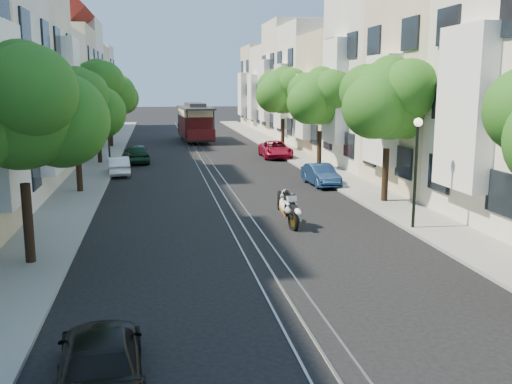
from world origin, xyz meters
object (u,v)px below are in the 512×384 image
tree_e_b (390,101)px  tree_w_d (110,95)px  tree_e_c (321,98)px  parked_car_e_far (276,149)px  tree_w_a (21,111)px  tree_w_b (77,107)px  lamp_east (416,156)px  parked_car_e_mid (321,175)px  cable_car (195,121)px  tree_e_d (284,92)px  lamp_west (108,126)px  parked_car_w_near (101,358)px  parked_car_w_mid (119,166)px  parked_car_w_far (136,153)px  tree_w_c (97,91)px  sportbike_rider (287,206)px

tree_e_b → tree_w_d: 30.60m
tree_e_c → parked_car_e_far: bearing=104.8°
tree_w_a → parked_car_e_far: size_ratio=1.46×
tree_w_b → lamp_east: (13.44, -9.98, -1.55)m
parked_car_e_mid → parked_car_e_far: size_ratio=0.78×
cable_car → tree_e_d: bearing=-56.7°
lamp_west → cable_car: 19.34m
parked_car_w_near → tree_e_b: bearing=-132.7°
tree_e_b → parked_car_w_near: (-11.66, -14.72, -4.18)m
parked_car_e_far → tree_e_b: bearing=-82.6°
lamp_east → cable_car: size_ratio=0.46×
cable_car → parked_car_e_far: (5.10, -13.83, -1.37)m
parked_car_e_mid → parked_car_e_far: 12.14m
tree_w_b → parked_car_w_mid: bearing=75.0°
tree_e_d → tree_w_a: 32.38m
parked_car_e_mid → parked_car_w_near: size_ratio=0.93×
cable_car → tree_e_c: bearing=-74.7°
lamp_west → cable_car: size_ratio=0.46×
parked_car_e_mid → parked_car_w_mid: size_ratio=1.02×
lamp_east → parked_car_e_far: bearing=91.8°
tree_w_d → parked_car_w_far: 11.81m
tree_w_c → parked_car_w_mid: bearing=-73.7°
lamp_west → parked_car_e_mid: 14.45m
sportbike_rider → parked_car_e_mid: (3.90, 8.71, -0.22)m
parked_car_w_near → parked_car_w_far: parked_car_w_far is taller
tree_w_a → tree_w_c: tree_w_c is taller
tree_e_b → parked_car_e_far: (-1.66, 17.28, -4.10)m
cable_car → parked_car_e_far: bearing=-73.0°
tree_e_b → parked_car_w_near: size_ratio=1.76×
parked_car_e_far → parked_car_w_near: 33.52m
lamp_east → cable_car: 36.56m
tree_w_a → lamp_west: (0.84, 20.02, -1.89)m
tree_e_d → lamp_east: bearing=-92.0°
lamp_west → parked_car_e_mid: size_ratio=1.17×
lamp_east → cable_car: bearing=99.1°
tree_e_c → lamp_west: size_ratio=1.57×
sportbike_rider → tree_w_c: bearing=103.5°
parked_car_e_far → tree_w_c: bearing=-172.4°
tree_e_d → tree_e_c: bearing=-90.0°
tree_w_b → cable_car: (7.64, 26.11, -2.39)m
tree_w_d → lamp_west: (0.84, -13.98, -1.75)m
tree_w_c → cable_car: size_ratio=0.79×
parked_car_e_mid → parked_car_w_near: bearing=-120.0°
lamp_west → parked_car_w_mid: lamp_west is taller
cable_car → lamp_east: bearing=-84.2°
tree_w_a → parked_car_w_near: size_ratio=1.76×
parked_car_w_mid → parked_car_w_far: parked_car_w_far is taller
tree_w_d → parked_car_w_mid: size_ratio=1.87×
tree_w_d → parked_car_w_near: (2.74, -41.72, -4.05)m
parked_car_w_far → tree_e_b: bearing=119.0°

